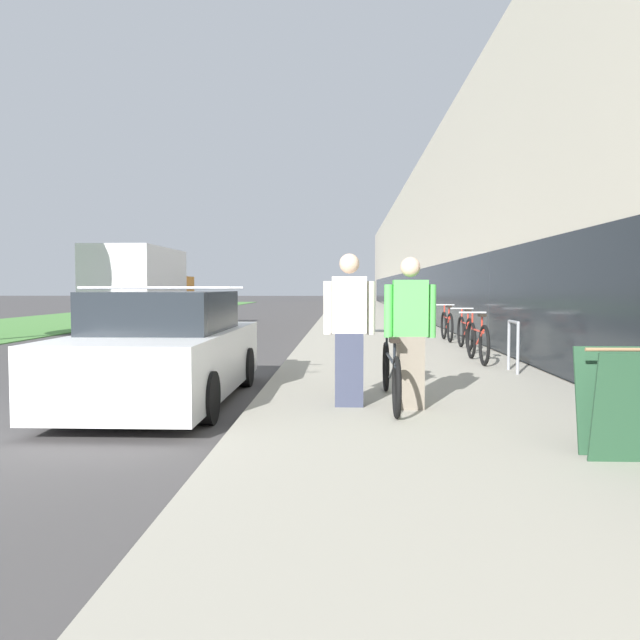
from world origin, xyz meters
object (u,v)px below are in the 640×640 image
Objects in this scene: bike_rack_hoop at (513,341)px; cruiser_bike_nearest at (477,341)px; person_rider at (410,333)px; cruiser_bike_middle at (465,332)px; moving_truck at (142,289)px; cruiser_bike_farthest at (447,326)px; person_bystander at (349,330)px; parked_sedan_curbside at (166,351)px; sandwich_board_sign at (620,403)px; tandem_bicycle at (391,373)px.

bike_rack_hoop is 1.40m from cruiser_bike_nearest.
bike_rack_hoop is (2.01, 3.14, -0.35)m from person_rider.
moving_truck is at bearing 140.48° from cruiser_bike_middle.
cruiser_bike_middle is 0.98× the size of cruiser_bike_farthest.
cruiser_bike_middle is (-0.06, 3.79, -0.13)m from bike_rack_hoop.
moving_truck reaches higher than person_rider.
parked_sedan_curbside is (-2.44, 0.97, -0.36)m from person_bystander.
person_rider is 0.38× the size of parked_sedan_curbside.
tandem_bicycle is at bearing 125.47° from sandwich_board_sign.
person_bystander reaches higher than cruiser_bike_middle.
cruiser_bike_middle is (1.95, 6.93, -0.48)m from person_rider.
person_bystander is (-0.50, -0.16, 0.53)m from tandem_bicycle.
person_bystander is 1.04× the size of cruiser_bike_middle.
tandem_bicycle is at bearing -107.91° from cruiser_bike_middle.
bike_rack_hoop is at bearing -89.16° from cruiser_bike_middle.
sandwich_board_sign is (-0.24, -6.54, 0.06)m from cruiser_bike_nearest.
cruiser_bike_nearest is (-0.29, 1.36, -0.13)m from bike_rack_hoop.
person_bystander is 9.38m from cruiser_bike_farthest.
sandwich_board_sign is at bearing -93.06° from cruiser_bike_middle.
bike_rack_hoop is at bearing -89.02° from cruiser_bike_farthest.
parked_sedan_curbside is at bearing -144.97° from cruiser_bike_nearest.
moving_truck is (-9.98, 6.07, 0.93)m from cruiser_bike_farthest.
moving_truck reaches higher than cruiser_bike_middle.
moving_truck is (-7.39, 15.07, 0.43)m from person_bystander.
person_rider is at bearing -19.45° from parked_sedan_curbside.
sandwich_board_sign is (1.66, -2.33, 0.09)m from tandem_bicycle.
bike_rack_hoop is 0.50× the size of cruiser_bike_middle.
cruiser_bike_nearest is at bearing -95.54° from cruiser_bike_middle.
person_rider reaches higher than sandwich_board_sign.
parked_sedan_curbside is at bearing -122.09° from cruiser_bike_farthest.
cruiser_bike_middle is at bearing -88.76° from cruiser_bike_farthest.
cruiser_bike_nearest reaches higher than bike_rack_hoop.
cruiser_bike_farthest is 11.72m from moving_truck.
parked_sedan_curbside is (-5.03, -8.03, 0.14)m from cruiser_bike_farthest.
moving_truck is at bearing 118.99° from sandwich_board_sign.
parked_sedan_curbside reaches higher than bike_rack_hoop.
tandem_bicycle is 2.82× the size of bike_rack_hoop.
cruiser_bike_middle is at bearing 84.46° from cruiser_bike_nearest.
cruiser_bike_farthest is (0.19, 4.63, 0.01)m from cruiser_bike_nearest.
sandwich_board_sign is (-0.48, -8.96, 0.07)m from cruiser_bike_middle.
cruiser_bike_farthest is 0.27× the size of moving_truck.
moving_truck reaches higher than bike_rack_hoop.
person_rider is 4.84m from cruiser_bike_nearest.
person_rider is 1.02× the size of cruiser_bike_middle.
cruiser_bike_middle is at bearing 90.84° from bike_rack_hoop.
tandem_bicycle is at bearing -127.73° from bike_rack_hoop.
cruiser_bike_farthest is at bearing 57.91° from parked_sedan_curbside.
bike_rack_hoop is 3.79m from cruiser_bike_middle.
person_bystander is 3.09m from sandwich_board_sign.
cruiser_bike_middle is at bearing -39.52° from moving_truck.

